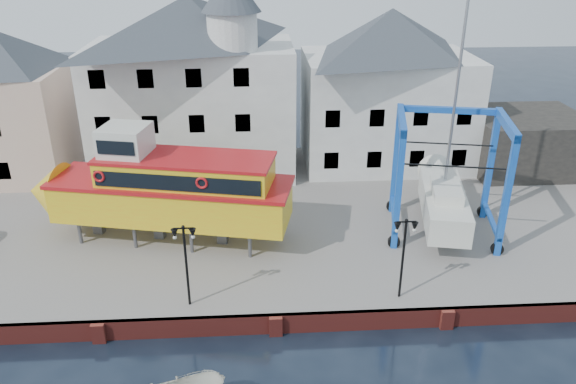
{
  "coord_description": "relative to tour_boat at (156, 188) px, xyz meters",
  "views": [
    {
      "loc": [
        -0.73,
        -20.83,
        16.87
      ],
      "look_at": [
        1.0,
        7.0,
        4.0
      ],
      "focal_mm": 35.0,
      "sensor_mm": 36.0,
      "label": 1
    }
  ],
  "objects": [
    {
      "name": "ground",
      "position": [
        6.27,
        -7.73,
        -4.11
      ],
      "size": [
        140.0,
        140.0,
        0.0
      ],
      "primitive_type": "plane",
      "color": "black",
      "rests_on": "ground"
    },
    {
      "name": "hardstanding",
      "position": [
        6.27,
        3.27,
        -3.61
      ],
      "size": [
        44.0,
        22.0,
        1.0
      ],
      "primitive_type": "cube",
      "color": "slate",
      "rests_on": "ground"
    },
    {
      "name": "quay_wall",
      "position": [
        6.27,
        -7.63,
        -3.61
      ],
      "size": [
        44.0,
        0.47,
        1.0
      ],
      "color": "maroon",
      "rests_on": "ground"
    },
    {
      "name": "building_pink",
      "position": [
        -11.73,
        10.26,
        2.04
      ],
      "size": [
        8.0,
        7.0,
        10.3
      ],
      "color": "beige",
      "rests_on": "hardstanding"
    },
    {
      "name": "building_white_main",
      "position": [
        1.4,
        10.66,
        3.23
      ],
      "size": [
        14.0,
        8.3,
        14.0
      ],
      "color": "beige",
      "rests_on": "hardstanding"
    },
    {
      "name": "building_white_right",
      "position": [
        15.27,
        11.26,
        2.49
      ],
      "size": [
        12.0,
        8.0,
        11.2
      ],
      "color": "beige",
      "rests_on": "hardstanding"
    },
    {
      "name": "shed_dark",
      "position": [
        25.27,
        9.27,
        -1.11
      ],
      "size": [
        8.0,
        7.0,
        4.0
      ],
      "primitive_type": "cube",
      "color": "black",
      "rests_on": "hardstanding"
    },
    {
      "name": "lamp_post_left",
      "position": [
        2.27,
        -6.53,
        0.06
      ],
      "size": [
        1.12,
        0.32,
        4.2
      ],
      "color": "black",
      "rests_on": "hardstanding"
    },
    {
      "name": "lamp_post_right",
      "position": [
        12.27,
        -6.53,
        0.06
      ],
      "size": [
        1.12,
        0.32,
        4.2
      ],
      "color": "black",
      "rests_on": "hardstanding"
    },
    {
      "name": "tour_boat",
      "position": [
        0.0,
        0.0,
        0.0
      ],
      "size": [
        15.57,
        6.76,
        6.6
      ],
      "rotation": [
        0.0,
        0.0,
        -0.22
      ],
      "color": "#59595E",
      "rests_on": "hardstanding"
    },
    {
      "name": "travel_lift",
      "position": [
        16.41,
        0.53,
        -0.89
      ],
      "size": [
        7.04,
        9.06,
        13.28
      ],
      "rotation": [
        0.0,
        0.0,
        -0.2
      ],
      "color": "#0F37A3",
      "rests_on": "hardstanding"
    }
  ]
}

